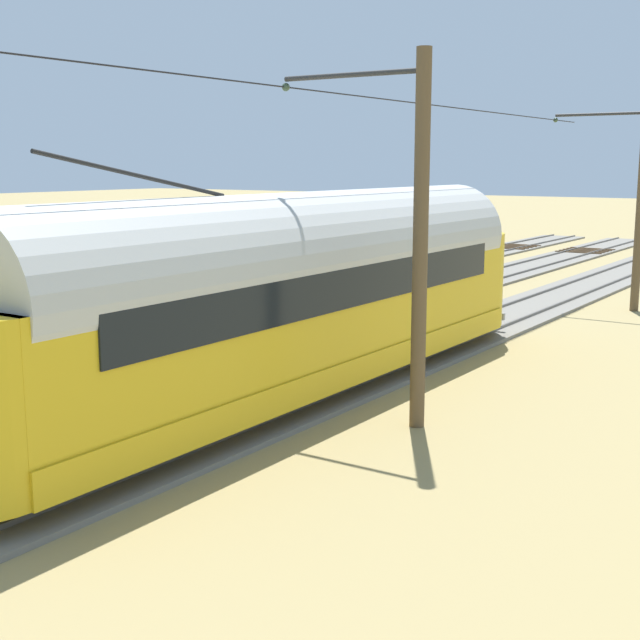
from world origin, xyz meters
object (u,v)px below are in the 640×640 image
(catenary_pole_mid_near, at_px, (416,233))
(spare_tie_stack, at_px, (198,287))
(catenary_pole_foreground, at_px, (638,202))
(vintage_streetcar, at_px, (298,292))
(track_end_bumper, at_px, (287,285))

(catenary_pole_mid_near, relative_size, spare_tie_stack, 2.87)
(catenary_pole_mid_near, bearing_deg, catenary_pole_foreground, -90.00)
(catenary_pole_foreground, distance_m, catenary_pole_mid_near, 15.63)
(vintage_streetcar, xyz_separation_m, catenary_pole_foreground, (-2.90, -15.26, 1.36))
(track_end_bumper, bearing_deg, spare_tie_stack, 25.27)
(catenary_pole_foreground, xyz_separation_m, catenary_pole_mid_near, (0.00, 15.63, 0.00))
(vintage_streetcar, xyz_separation_m, track_end_bumper, (8.59, -11.39, -1.86))
(vintage_streetcar, relative_size, spare_tie_stack, 7.48)
(spare_tie_stack, bearing_deg, track_end_bumper, -154.73)
(catenary_pole_foreground, distance_m, spare_tie_stack, 15.89)
(catenary_pole_mid_near, bearing_deg, vintage_streetcar, -7.40)
(catenary_pole_foreground, height_order, catenary_pole_mid_near, same)
(spare_tie_stack, distance_m, track_end_bumper, 3.43)
(catenary_pole_mid_near, distance_m, spare_tie_stack, 18.17)
(catenary_pole_mid_near, relative_size, track_end_bumper, 3.83)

